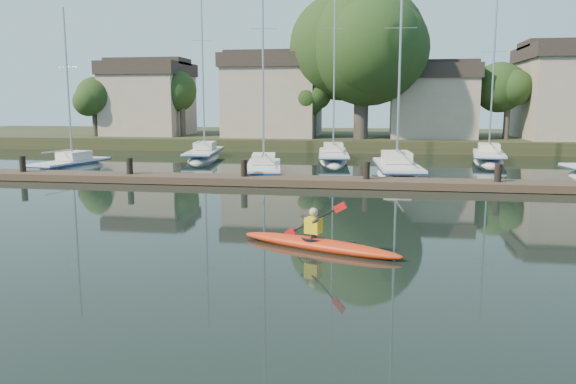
# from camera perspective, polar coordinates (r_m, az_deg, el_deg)

# --- Properties ---
(ground) EXTENTS (160.00, 160.00, 0.00)m
(ground) POSITION_cam_1_polar(r_m,az_deg,el_deg) (13.88, -6.09, -7.56)
(ground) COLOR black
(ground) RESTS_ON ground
(kayak) EXTENTS (4.80, 2.54, 1.58)m
(kayak) POSITION_cam_1_polar(r_m,az_deg,el_deg) (15.44, 3.03, -5.09)
(kayak) COLOR #B13B0D
(kayak) RESTS_ON ground
(dock) EXTENTS (34.00, 2.00, 1.80)m
(dock) POSITION_cam_1_polar(r_m,az_deg,el_deg) (27.32, 1.65, 1.11)
(dock) COLOR #4B392B
(dock) RESTS_ON ground
(sailboat_0) EXTENTS (2.91, 6.90, 10.62)m
(sailboat_0) POSITION_cam_1_polar(r_m,az_deg,el_deg) (36.29, -21.18, 1.86)
(sailboat_0) COLOR silver
(sailboat_0) RESTS_ON ground
(sailboat_2) EXTENTS (3.39, 8.51, 13.74)m
(sailboat_2) POSITION_cam_1_polar(r_m,az_deg,el_deg) (31.68, -2.49, 1.51)
(sailboat_2) COLOR silver
(sailboat_2) RESTS_ON ground
(sailboat_3) EXTENTS (2.99, 8.73, 13.82)m
(sailboat_3) POSITION_cam_1_polar(r_m,az_deg,el_deg) (31.70, 11.00, 1.30)
(sailboat_3) COLOR silver
(sailboat_3) RESTS_ON ground
(sailboat_5) EXTENTS (3.23, 8.89, 14.38)m
(sailboat_5) POSITION_cam_1_polar(r_m,az_deg,el_deg) (41.41, -8.50, 3.17)
(sailboat_5) COLOR silver
(sailboat_5) RESTS_ON ground
(sailboat_6) EXTENTS (2.98, 9.84, 15.41)m
(sailboat_6) POSITION_cam_1_polar(r_m,az_deg,el_deg) (39.58, 4.61, 2.98)
(sailboat_6) COLOR silver
(sailboat_6) RESTS_ON ground
(sailboat_7) EXTENTS (3.20, 8.18, 12.84)m
(sailboat_7) POSITION_cam_1_polar(r_m,az_deg,el_deg) (41.14, 19.67, 2.69)
(sailboat_7) COLOR silver
(sailboat_7) RESTS_ON ground
(shore) EXTENTS (90.00, 25.25, 12.75)m
(shore) POSITION_cam_1_polar(r_m,az_deg,el_deg) (53.16, 7.19, 8.14)
(shore) COLOR #223018
(shore) RESTS_ON ground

